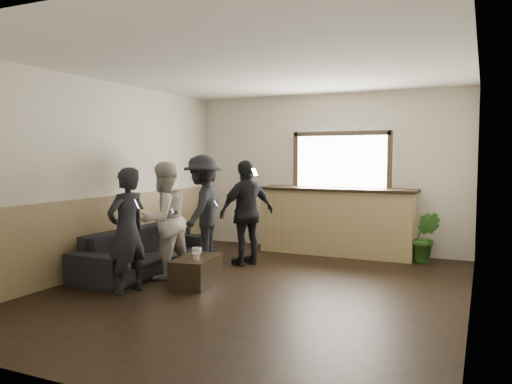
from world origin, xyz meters
The scene contains 12 objects.
ground centered at (0.00, 0.00, 0.00)m, with size 5.00×6.00×0.01m, color black.
room_shell centered at (-0.74, 0.00, 1.47)m, with size 5.01×6.01×2.80m.
bar_counter centered at (0.30, 2.70, 0.64)m, with size 2.70×0.68×2.13m.
sofa centered at (-1.88, 0.12, 0.32)m, with size 2.16×0.84×0.63m, color black.
coffee_table centered at (-0.83, -0.09, 0.18)m, with size 0.45×0.81×0.36m, color black.
cup_a centered at (-0.90, 0.03, 0.41)m, with size 0.13×0.13×0.11m, color silver.
cup_b centered at (-0.74, -0.25, 0.41)m, with size 0.10×0.10×0.10m, color silver.
potted_plant centered at (1.77, 2.58, 0.41)m, with size 0.45×0.36×0.82m, color #2D6623.
person_a centered at (-1.39, -0.80, 0.78)m, with size 0.49×0.62×1.56m.
person_b centered at (-1.43, 0.04, 0.81)m, with size 0.81×0.93×1.62m.
person_c centered at (-1.43, 1.10, 0.86)m, with size 0.83×1.20×1.72m.
person_d centered at (-0.74, 1.27, 0.82)m, with size 0.83×1.03×1.63m.
Camera 1 is at (2.60, -5.68, 1.70)m, focal length 35.00 mm.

